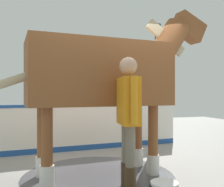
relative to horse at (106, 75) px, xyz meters
The scene contains 6 objects.
ground_plane 1.62m from the horse, 103.10° to the right, with size 16.00×16.00×0.02m, color gray.
wet_patch 1.59m from the horse, ahead, with size 2.40×2.40×0.00m, color #4C4C54.
barrier_wall 2.18m from the horse, 81.91° to the right, with size 5.38×0.48×1.06m.
roof_post_near 2.92m from the horse, 133.82° to the right, with size 0.16×0.16×3.11m, color #4C4C51.
horse is the anchor object (origin of this frame).
handler 0.95m from the horse, 96.57° to the left, with size 0.29×0.70×1.79m.
Camera 1 is at (1.22, 4.29, 1.30)m, focal length 41.79 mm.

